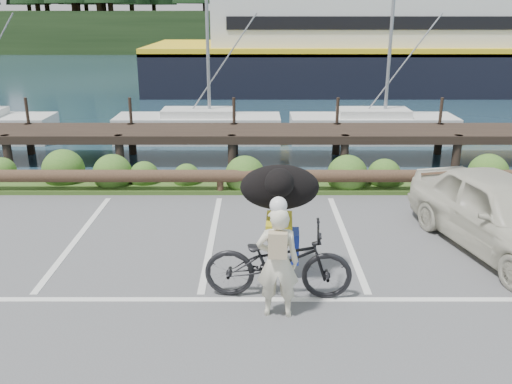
% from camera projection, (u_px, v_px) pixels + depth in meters
% --- Properties ---
extents(ground, '(72.00, 72.00, 0.00)m').
position_uv_depth(ground, '(202.00, 287.00, 8.63)').
color(ground, '#4F5052').
extents(harbor_backdrop, '(170.00, 160.00, 30.00)m').
position_uv_depth(harbor_backdrop, '(253.00, 38.00, 82.97)').
color(harbor_backdrop, '#182D3B').
rests_on(harbor_backdrop, ground).
extents(vegetation_strip, '(34.00, 1.60, 0.10)m').
position_uv_depth(vegetation_strip, '(222.00, 183.00, 13.63)').
color(vegetation_strip, '#3D5B21').
rests_on(vegetation_strip, ground).
extents(log_rail, '(32.00, 0.30, 0.60)m').
position_uv_depth(log_rail, '(220.00, 194.00, 12.99)').
color(log_rail, '#443021').
rests_on(log_rail, ground).
extents(bicycle, '(2.27, 0.90, 1.17)m').
position_uv_depth(bicycle, '(278.00, 262.00, 8.17)').
color(bicycle, black).
rests_on(bicycle, ground).
extents(cyclist, '(0.63, 0.43, 1.66)m').
position_uv_depth(cyclist, '(278.00, 262.00, 7.60)').
color(cyclist, beige).
rests_on(cyclist, ground).
extents(dog, '(0.68, 1.29, 0.72)m').
position_uv_depth(dog, '(280.00, 187.00, 8.55)').
color(dog, black).
rests_on(dog, bicycle).
extents(parked_car, '(2.66, 4.48, 1.43)m').
position_uv_depth(parked_car, '(501.00, 213.00, 9.75)').
color(parked_car, beige).
rests_on(parked_car, ground).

